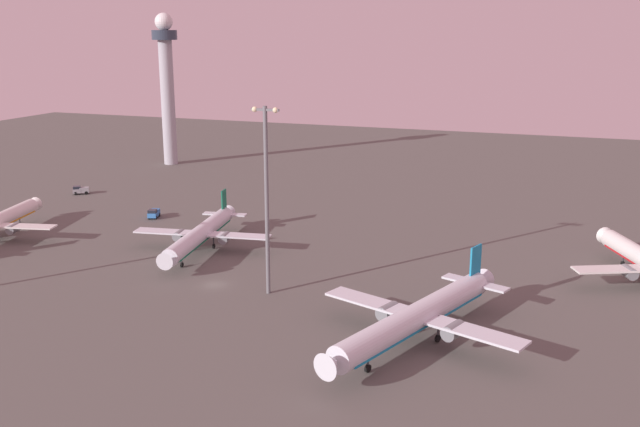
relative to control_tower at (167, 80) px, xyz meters
name	(u,v)px	position (x,y,z in m)	size (l,w,h in m)	color
ground_plane	(215,285)	(68.66, -97.93, -27.50)	(416.00, 416.00, 0.00)	#56544F
control_tower	(167,80)	(0.00, 0.00, 0.00)	(8.00, 8.00, 48.24)	#A8A8B2
airplane_near_gate	(418,316)	(107.00, -109.02, -23.54)	(31.09, 39.48, 10.48)	silver
airplane_taxiway_distant	(201,234)	(56.72, -81.10, -23.98)	(28.28, 36.19, 9.30)	silver
cargo_loader	(154,213)	(33.52, -62.38, -26.32)	(3.09, 4.53, 2.25)	#3372BF
baggage_tractor	(81,190)	(1.03, -47.52, -26.32)	(4.52, 3.96, 2.25)	gray
apron_light_west	(267,191)	(79.12, -98.39, -9.86)	(4.80, 0.90, 31.46)	slate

